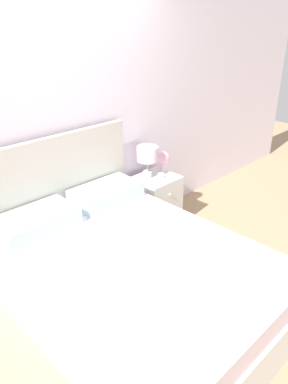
{
  "coord_description": "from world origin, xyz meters",
  "views": [
    {
      "loc": [
        -1.52,
        -2.63,
        2.1
      ],
      "look_at": [
        0.51,
        -0.56,
        0.7
      ],
      "focal_mm": 35.0,
      "sensor_mm": 36.0,
      "label": 1
    }
  ],
  "objects": [
    {
      "name": "ground_plane",
      "position": [
        0.0,
        0.0,
        0.0
      ],
      "size": [
        12.0,
        12.0,
        0.0
      ],
      "primitive_type": "plane",
      "color": "tan"
    },
    {
      "name": "wall_back",
      "position": [
        0.0,
        0.07,
        1.3
      ],
      "size": [
        8.0,
        0.06,
        2.6
      ],
      "color": "white",
      "rests_on": "ground_plane"
    },
    {
      "name": "bed",
      "position": [
        0.0,
        -0.95,
        0.31
      ],
      "size": [
        1.48,
        2.05,
        1.19
      ],
      "color": "white",
      "rests_on": "ground_plane"
    },
    {
      "name": "nightstand",
      "position": [
        1.03,
        -0.21,
        0.29
      ],
      "size": [
        0.44,
        0.41,
        0.58
      ],
      "color": "white",
      "rests_on": "ground_plane"
    },
    {
      "name": "table_lamp",
      "position": [
        0.97,
        -0.15,
        0.81
      ],
      "size": [
        0.21,
        0.21,
        0.33
      ],
      "color": "#A8B2BC",
      "rests_on": "nightstand"
    },
    {
      "name": "flower_vase",
      "position": [
        1.19,
        -0.17,
        0.71
      ],
      "size": [
        0.14,
        0.14,
        0.22
      ],
      "color": "silver",
      "rests_on": "nightstand"
    },
    {
      "name": "teacup",
      "position": [
        1.05,
        -0.27,
        0.6
      ],
      "size": [
        0.1,
        0.1,
        0.05
      ],
      "color": "white",
      "rests_on": "nightstand"
    }
  ]
}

